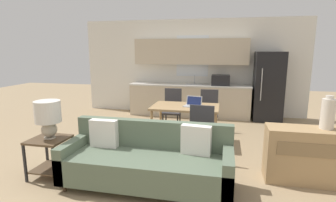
% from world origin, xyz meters
% --- Properties ---
extents(ground_plane, '(20.00, 20.00, 0.00)m').
position_xyz_m(ground_plane, '(0.00, 0.00, 0.00)').
color(ground_plane, '#9E8460').
extents(wall_back, '(6.40, 0.07, 2.70)m').
position_xyz_m(wall_back, '(0.00, 4.63, 1.35)').
color(wall_back, silver).
rests_on(wall_back, ground_plane).
extents(kitchen_counter, '(3.36, 0.65, 2.15)m').
position_xyz_m(kitchen_counter, '(0.02, 4.33, 0.84)').
color(kitchen_counter, beige).
rests_on(kitchen_counter, ground_plane).
extents(refrigerator, '(0.72, 0.70, 1.80)m').
position_xyz_m(refrigerator, '(2.09, 4.24, 0.90)').
color(refrigerator, black).
rests_on(refrigerator, ground_plane).
extents(dining_table, '(1.32, 0.83, 0.74)m').
position_xyz_m(dining_table, '(0.22, 2.10, 0.67)').
color(dining_table, tan).
rests_on(dining_table, ground_plane).
extents(couch, '(2.27, 0.80, 0.86)m').
position_xyz_m(couch, '(-0.01, 0.25, 0.35)').
color(couch, '#3D2D1E').
rests_on(couch, ground_plane).
extents(side_table, '(0.51, 0.51, 0.58)m').
position_xyz_m(side_table, '(-1.49, 0.19, 0.39)').
color(side_table, brown).
rests_on(side_table, ground_plane).
extents(table_lamp, '(0.36, 0.36, 0.55)m').
position_xyz_m(table_lamp, '(-1.48, 0.22, 0.92)').
color(table_lamp, '#B2A893').
rests_on(table_lamp, side_table).
extents(credenza, '(1.11, 0.44, 0.78)m').
position_xyz_m(credenza, '(2.14, 0.83, 0.39)').
color(credenza, tan).
rests_on(credenza, ground_plane).
extents(vase, '(0.18, 0.18, 0.46)m').
position_xyz_m(vase, '(2.36, 0.87, 1.00)').
color(vase, beige).
rests_on(vase, credenza).
extents(dining_chair_far_right, '(0.43, 0.43, 0.96)m').
position_xyz_m(dining_chair_far_right, '(0.64, 2.88, 0.52)').
color(dining_chair_far_right, '#38383D').
rests_on(dining_chair_far_right, ground_plane).
extents(dining_chair_near_right, '(0.45, 0.45, 0.96)m').
position_xyz_m(dining_chair_near_right, '(0.64, 1.33, 0.52)').
color(dining_chair_near_right, '#38383D').
rests_on(dining_chair_near_right, ground_plane).
extents(dining_chair_far_left, '(0.43, 0.43, 0.96)m').
position_xyz_m(dining_chair_far_left, '(-0.20, 2.88, 0.52)').
color(dining_chair_far_left, '#38383D').
rests_on(dining_chair_far_left, ground_plane).
extents(laptop, '(0.37, 0.32, 0.20)m').
position_xyz_m(laptop, '(0.37, 2.10, 0.79)').
color(laptop, '#B7BABC').
rests_on(laptop, dining_table).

